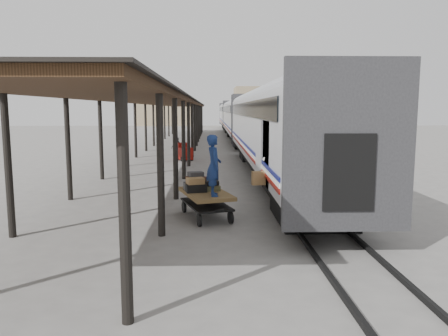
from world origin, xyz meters
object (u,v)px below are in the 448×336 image
(porter, at_px, (214,165))
(luggage_tug, at_px, (184,152))
(baggage_cart, at_px, (206,198))
(pedestrian, at_px, (178,148))

(porter, bearing_deg, luggage_tug, 0.24)
(baggage_cart, relative_size, luggage_tug, 1.71)
(luggage_tug, bearing_deg, pedestrian, 93.13)
(porter, distance_m, pedestrian, 18.03)
(luggage_tug, bearing_deg, porter, -106.47)
(baggage_cart, relative_size, pedestrian, 1.75)
(baggage_cart, distance_m, pedestrian, 17.33)
(baggage_cart, bearing_deg, luggage_tug, 78.64)
(luggage_tug, height_order, porter, porter)
(porter, height_order, pedestrian, porter)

